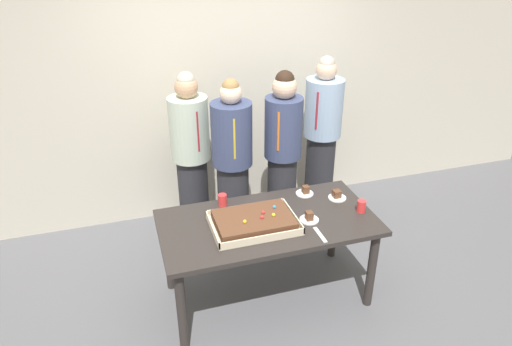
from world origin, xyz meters
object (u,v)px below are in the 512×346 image
Objects in this scene: party_table at (268,230)px; person_striped_tie_right at (322,138)px; plated_slice_far_left at (337,196)px; plated_slice_near_right at (309,218)px; person_serving_front at (283,157)px; sheet_cake at (254,221)px; plated_slice_near_left at (305,192)px; drink_cup_nearest at (223,200)px; person_far_right_suit at (233,166)px; drink_cup_middle at (361,206)px; person_green_shirt_behind at (191,155)px; cake_server_utensil at (320,235)px.

person_striped_tie_right reaches higher than party_table.
plated_slice_far_left is (0.66, 0.15, 0.12)m from party_table.
person_serving_front reaches higher than plated_slice_near_right.
sheet_cake is at bearing 172.96° from plated_slice_near_right.
drink_cup_nearest reaches higher than plated_slice_near_left.
sheet_cake is 6.50× the size of drink_cup_nearest.
party_table is at bearing 9.10° from person_far_right_suit.
plated_slice_far_left is at bearing -10.43° from drink_cup_nearest.
party_table is 0.34m from plated_slice_near_right.
person_far_right_suit is (-0.51, 0.49, 0.08)m from plated_slice_near_left.
drink_cup_middle is 1.22m from person_far_right_suit.
person_green_shirt_behind reaches higher than drink_cup_middle.
person_serving_front is 1.02× the size of person_green_shirt_behind.
person_striped_tie_right is (0.64, 1.19, 0.10)m from plated_slice_near_right.
person_serving_front is at bearing 113.01° from plated_slice_far_left.
person_serving_front is (0.40, 0.77, 0.23)m from party_table.
drink_cup_nearest is at bearing 112.91° from sheet_cake.
person_green_shirt_behind is at bearing -132.52° from person_far_right_suit.
drink_cup_middle is (0.88, -0.06, 0.01)m from sheet_cake.
sheet_cake is 0.38× the size of person_serving_front.
person_far_right_suit reaches higher than plated_slice_near_right.
plated_slice_far_left is at bearing 52.76° from person_far_right_suit.
party_table is 11.22× the size of plated_slice_far_left.
plated_slice_near_left is 0.41m from plated_slice_near_right.
sheet_cake reaches higher than cake_server_utensil.
plated_slice_near_left reaches higher than plated_slice_far_left.
person_far_right_suit reaches higher than sheet_cake.
sheet_cake is at bearing 0.02° from person_serving_front.
person_green_shirt_behind is (-1.06, 0.97, 0.08)m from plated_slice_far_left.
person_far_right_suit reaches higher than drink_cup_middle.
party_table is 8.41× the size of cake_server_utensil.
party_table is 0.19m from sheet_cake.
person_serving_front is at bearing 33.06° from drink_cup_nearest.
person_green_shirt_behind reaches higher than sheet_cake.
person_serving_front is at bearing 56.89° from sheet_cake.
person_serving_front is 0.87m from person_green_shirt_behind.
plated_slice_far_left is at bearing 26.63° from person_striped_tie_right.
plated_slice_near_left is 1.17m from person_green_shirt_behind.
drink_cup_nearest is 0.50× the size of cake_server_utensil.
cake_server_utensil is at bearing 18.74° from person_striped_tie_right.
party_table is 0.98× the size of person_striped_tie_right.
person_striped_tie_right is (0.95, 1.10, 0.22)m from party_table.
person_green_shirt_behind is (-0.39, 1.13, 0.20)m from party_table.
plated_slice_near_right is 0.43m from plated_slice_far_left.
person_far_right_suit is at bearing 132.87° from drink_cup_middle.
person_serving_front reaches higher than person_far_right_suit.
plated_slice_far_left is (0.36, 0.25, 0.00)m from plated_slice_near_right.
party_table is 2.59× the size of sheet_cake.
cake_server_utensil is 0.12× the size of person_striped_tie_right.
plated_slice_near_left is 0.61m from cake_server_utensil.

